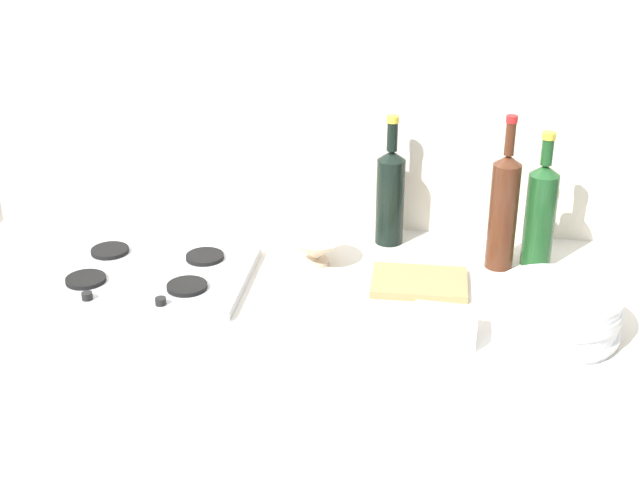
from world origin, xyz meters
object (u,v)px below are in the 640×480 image
object	(u,v)px
wine_bottle_mid_right	(390,194)
wine_bottle_mid_left	(540,212)
cutting_board	(419,282)
butter_dish	(445,326)
plate_stack	(556,313)
stovetop_hob	(147,274)
wine_bottle_leftmost	(503,209)
mixing_bowl	(316,249)

from	to	relation	value
wine_bottle_mid_right	wine_bottle_mid_left	bearing A→B (deg)	-12.05
cutting_board	butter_dish	bearing A→B (deg)	-75.09
plate_stack	wine_bottle_mid_right	distance (m)	0.56
wine_bottle_mid_right	stovetop_hob	bearing A→B (deg)	-152.15
wine_bottle_mid_right	butter_dish	world-z (taller)	wine_bottle_mid_right
wine_bottle_mid_left	cutting_board	distance (m)	0.34
wine_bottle_mid_right	cutting_board	size ratio (longest dim) A/B	1.52
plate_stack	wine_bottle_mid_left	size ratio (longest dim) A/B	0.79
wine_bottle_mid_right	cutting_board	bearing A→B (deg)	-69.54
stovetop_hob	wine_bottle_mid_right	world-z (taller)	wine_bottle_mid_right
stovetop_hob	butter_dish	xyz separation A→B (m)	(0.69, -0.17, 0.02)
wine_bottle_leftmost	mixing_bowl	distance (m)	0.45
stovetop_hob	wine_bottle_mid_left	size ratio (longest dim) A/B	1.43
cutting_board	wine_bottle_mid_left	bearing A→B (deg)	29.72
wine_bottle_mid_right	wine_bottle_leftmost	bearing A→B (deg)	-20.71
plate_stack	mixing_bowl	distance (m)	0.60
wine_bottle_mid_left	cutting_board	world-z (taller)	wine_bottle_mid_left
wine_bottle_mid_left	mixing_bowl	xyz separation A→B (m)	(-0.52, -0.07, -0.10)
wine_bottle_mid_left	stovetop_hob	bearing A→B (deg)	-166.88
wine_bottle_mid_left	wine_bottle_mid_right	bearing A→B (deg)	167.95
wine_bottle_mid_left	mixing_bowl	distance (m)	0.54
plate_stack	mixing_bowl	xyz separation A→B (m)	(-0.54, 0.26, -0.01)
wine_bottle_mid_left	cutting_board	xyz separation A→B (m)	(-0.27, -0.16, -0.13)
wine_bottle_leftmost	cutting_board	xyz separation A→B (m)	(-0.18, -0.13, -0.14)
cutting_board	wine_bottle_mid_right	bearing A→B (deg)	110.46
mixing_bowl	cutting_board	size ratio (longest dim) A/B	0.64
butter_dish	cutting_board	xyz separation A→B (m)	(-0.06, 0.23, -0.02)
wine_bottle_leftmost	wine_bottle_mid_right	world-z (taller)	wine_bottle_leftmost
wine_bottle_leftmost	wine_bottle_mid_right	size ratio (longest dim) A/B	1.13
wine_bottle_leftmost	stovetop_hob	bearing A→B (deg)	-167.24
stovetop_hob	wine_bottle_mid_right	xyz separation A→B (m)	(0.54, 0.29, 0.12)
stovetop_hob	cutting_board	bearing A→B (deg)	4.97
plate_stack	wine_bottle_leftmost	world-z (taller)	wine_bottle_leftmost
stovetop_hob	mixing_bowl	xyz separation A→B (m)	(0.38, 0.14, 0.02)
plate_stack	wine_bottle_mid_right	world-z (taller)	wine_bottle_mid_right
plate_stack	wine_bottle_leftmost	xyz separation A→B (m)	(-0.10, 0.31, 0.10)
stovetop_hob	wine_bottle_leftmost	size ratio (longest dim) A/B	1.26
butter_dish	wine_bottle_mid_right	bearing A→B (deg)	107.76
wine_bottle_mid_left	butter_dish	bearing A→B (deg)	-119.06
wine_bottle_mid_left	cutting_board	size ratio (longest dim) A/B	1.52
mixing_bowl	wine_bottle_leftmost	bearing A→B (deg)	6.08
stovetop_hob	wine_bottle_mid_right	distance (m)	0.63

